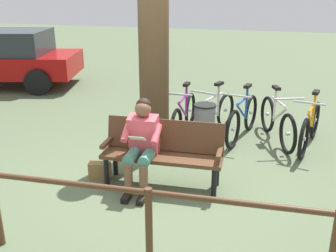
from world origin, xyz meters
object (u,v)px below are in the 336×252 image
at_px(bench, 163,148).
at_px(bicycle_black, 213,116).
at_px(bicycle_red, 277,122).
at_px(bicycle_purple, 184,117).
at_px(litter_bin, 204,129).
at_px(tree_trunk, 154,57).
at_px(bicycle_orange, 310,127).
at_px(handbag, 100,171).
at_px(person_reading, 142,140).
at_px(bicycle_silver, 242,119).

height_order(bench, bicycle_black, bicycle_black).
distance_m(bicycle_red, bicycle_purple, 1.61).
distance_m(litter_bin, bicycle_black, 0.85).
height_order(tree_trunk, bicycle_red, tree_trunk).
bearing_deg(bench, litter_bin, -109.34).
bearing_deg(bicycle_orange, handbag, -42.54).
relative_size(tree_trunk, litter_bin, 3.76).
bearing_deg(bench, bicycle_orange, -139.95).
height_order(person_reading, bicycle_silver, person_reading).
bearing_deg(litter_bin, bench, 73.93).
height_order(person_reading, bicycle_orange, person_reading).
bearing_deg(bicycle_purple, bicycle_black, 113.11).
distance_m(bicycle_red, bicycle_black, 1.11).
height_order(bench, person_reading, person_reading).
height_order(handbag, bicycle_red, bicycle_red).
distance_m(bench, handbag, 0.97).
bearing_deg(bicycle_silver, bicycle_orange, 95.52).
xyz_separation_m(person_reading, bicycle_purple, (-0.07, -1.98, -0.31)).
xyz_separation_m(bicycle_orange, bicycle_silver, (1.11, -0.12, 0.00)).
relative_size(handbag, litter_bin, 0.37).
relative_size(bicycle_red, bicycle_purple, 0.95).
xyz_separation_m(bicycle_silver, bicycle_black, (0.52, -0.04, 0.00)).
relative_size(bicycle_red, bicycle_black, 0.98).
distance_m(tree_trunk, bicycle_black, 1.70).
relative_size(handbag, tree_trunk, 0.10).
height_order(litter_bin, bicycle_orange, bicycle_orange).
xyz_separation_m(litter_bin, bicycle_silver, (-0.52, -0.81, -0.05)).
height_order(bicycle_red, bicycle_black, same).
height_order(bench, bicycle_red, bicycle_red).
bearing_deg(person_reading, litter_bin, -116.26).
bearing_deg(person_reading, bicycle_black, -107.78).
relative_size(bicycle_orange, bicycle_purple, 0.98).
xyz_separation_m(tree_trunk, litter_bin, (-0.80, -0.11, -1.12)).
relative_size(bench, bicycle_silver, 0.98).
bearing_deg(bicycle_silver, bench, -11.74).
bearing_deg(bench, tree_trunk, -69.80).
bearing_deg(bicycle_purple, bicycle_orange, 91.73).
relative_size(person_reading, bicycle_orange, 0.73).
distance_m(bicycle_silver, bicycle_purple, 1.03).
bearing_deg(bench, bicycle_purple, -88.20).
height_order(bicycle_silver, bicycle_black, same).
distance_m(person_reading, bicycle_silver, 2.43).
relative_size(bench, bicycle_purple, 0.97).
distance_m(person_reading, bicycle_red, 2.76).
height_order(handbag, bicycle_silver, bicycle_silver).
relative_size(person_reading, bicycle_silver, 0.72).
bearing_deg(person_reading, bicycle_red, -130.93).
distance_m(tree_trunk, bicycle_silver, 1.98).
bearing_deg(handbag, litter_bin, -133.24).
distance_m(bench, bicycle_orange, 2.71).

